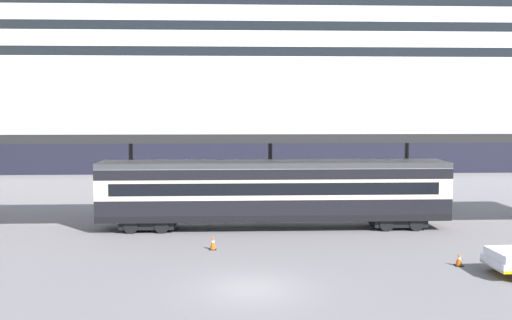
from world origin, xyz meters
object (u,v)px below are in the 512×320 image
at_px(train_carriage, 274,191).
at_px(cruise_ship, 332,65).
at_px(traffic_cone_near, 213,243).
at_px(traffic_cone_mid, 459,259).

bearing_deg(train_carriage, cruise_ship, 75.35).
bearing_deg(cruise_ship, traffic_cone_near, -107.14).
relative_size(traffic_cone_near, traffic_cone_mid, 1.20).
distance_m(traffic_cone_near, traffic_cone_mid, 12.01).
xyz_separation_m(traffic_cone_near, traffic_cone_mid, (11.50, -3.45, -0.06)).
relative_size(cruise_ship, traffic_cone_mid, 212.22).
bearing_deg(cruise_ship, train_carriage, -104.65).
relative_size(train_carriage, traffic_cone_mid, 33.81).
bearing_deg(traffic_cone_near, cruise_ship, 72.86).
bearing_deg(traffic_cone_mid, traffic_cone_near, 163.29).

